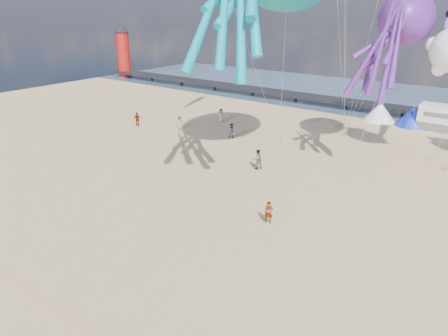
# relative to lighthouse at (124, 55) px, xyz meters

# --- Properties ---
(ground) EXTENTS (120.00, 120.00, 0.00)m
(ground) POSITION_rel_lighthouse_xyz_m (56.00, -44.00, -4.50)
(ground) COLOR #D8B47C
(ground) RESTS_ON ground
(water) EXTENTS (120.00, 120.00, 0.00)m
(water) POSITION_rel_lighthouse_xyz_m (56.00, 11.00, -4.48)
(water) COLOR #374D69
(water) RESTS_ON ground
(pier) EXTENTS (60.00, 3.00, 0.50)m
(pier) POSITION_rel_lighthouse_xyz_m (28.00, 0.00, -3.50)
(pier) COLOR black
(pier) RESTS_ON ground
(lighthouse) EXTENTS (2.60, 2.60, 9.00)m
(lighthouse) POSITION_rel_lighthouse_xyz_m (0.00, 0.00, 0.00)
(lighthouse) COLOR #A5140F
(lighthouse) RESTS_ON ground
(tent_white) EXTENTS (4.00, 4.00, 2.40)m
(tent_white) POSITION_rel_lighthouse_xyz_m (54.00, -4.00, -3.30)
(tent_white) COLOR white
(tent_white) RESTS_ON ground
(tent_blue) EXTENTS (4.00, 4.00, 2.40)m
(tent_blue) POSITION_rel_lighthouse_xyz_m (58.00, -4.00, -3.30)
(tent_blue) COLOR #1933CC
(tent_blue) RESTS_ON ground
(standing_person) EXTENTS (0.69, 0.61, 1.60)m
(standing_person) POSITION_rel_lighthouse_xyz_m (56.02, -35.46, -3.70)
(standing_person) COLOR tan
(standing_person) RESTS_ON ground
(beachgoer_0) EXTENTS (0.59, 0.68, 1.58)m
(beachgoer_0) POSITION_rel_lighthouse_xyz_m (35.81, -22.18, -3.71)
(beachgoer_0) COLOR #7F6659
(beachgoer_0) RESTS_ON ground
(beachgoer_1) EXTENTS (1.02, 1.08, 1.86)m
(beachgoer_1) POSITION_rel_lighthouse_xyz_m (50.18, -27.55, -3.57)
(beachgoer_1) COLOR #7F6659
(beachgoer_1) RESTS_ON ground
(beachgoer_3) EXTENTS (1.28, 1.17, 1.73)m
(beachgoer_3) POSITION_rel_lighthouse_xyz_m (30.67, -24.34, -3.64)
(beachgoer_3) COLOR #7F6659
(beachgoer_3) RESTS_ON ground
(beachgoer_6) EXTENTS (0.71, 0.54, 1.74)m
(beachgoer_6) POSITION_rel_lighthouse_xyz_m (37.90, -16.70, -3.63)
(beachgoer_6) COLOR #7F6659
(beachgoer_6) RESTS_ON ground
(beachgoer_7) EXTENTS (0.97, 1.01, 1.75)m
(beachgoer_7) POSITION_rel_lighthouse_xyz_m (43.09, -21.57, -3.63)
(beachgoer_7) COLOR #7F6659
(beachgoer_7) RESTS_ON ground
(sandbag_a) EXTENTS (0.50, 0.35, 0.22)m
(sandbag_a) POSITION_rel_lighthouse_xyz_m (48.02, -19.55, -4.39)
(sandbag_a) COLOR gray
(sandbag_a) RESTS_ON ground
(sandbag_b) EXTENTS (0.50, 0.35, 0.22)m
(sandbag_b) POSITION_rel_lighthouse_xyz_m (55.47, -15.52, -4.39)
(sandbag_b) COLOR gray
(sandbag_b) RESTS_ON ground
(sandbag_c) EXTENTS (0.50, 0.35, 0.22)m
(sandbag_c) POSITION_rel_lighthouse_xyz_m (64.22, -17.55, -4.39)
(sandbag_c) COLOR gray
(sandbag_c) RESTS_ON ground
(sandbag_d) EXTENTS (0.50, 0.35, 0.22)m
(sandbag_d) POSITION_rel_lighthouse_xyz_m (62.58, -15.82, -4.39)
(sandbag_d) COLOR gray
(sandbag_d) RESTS_ON ground
(sandbag_e) EXTENTS (0.50, 0.35, 0.22)m
(sandbag_e) POSITION_rel_lighthouse_xyz_m (52.95, -13.17, -4.39)
(sandbag_e) COLOR gray
(sandbag_e) RESTS_ON ground
(kite_octopus_purple) EXTENTS (7.40, 10.61, 11.16)m
(kite_octopus_purple) POSITION_rel_lighthouse_xyz_m (58.50, -16.87, 8.25)
(kite_octopus_purple) COLOR #57207E
(windsock_right) EXTENTS (1.81, 5.13, 5.05)m
(windsock_right) POSITION_rel_lighthouse_xyz_m (56.67, -19.57, 3.66)
(windsock_right) COLOR red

